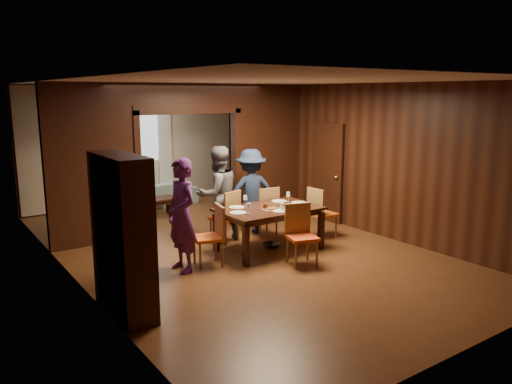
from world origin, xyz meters
TOP-DOWN VIEW (x-y plane):
  - floor at (0.00, 0.00)m, footprint 9.00×9.00m
  - ceiling at (0.00, 0.00)m, footprint 5.50×9.00m
  - room_walls at (0.00, 1.89)m, footprint 5.52×9.01m
  - person_purple at (-1.26, -0.55)m, footprint 0.45×0.66m
  - person_grey at (-0.00, 0.50)m, footprint 0.88×0.70m
  - person_navy at (0.81, 0.61)m, footprint 1.20×0.91m
  - sofa at (0.21, 3.85)m, footprint 2.08×0.98m
  - serving_bowl at (0.57, -0.39)m, footprint 0.31×0.31m
  - dining_table at (0.45, -0.48)m, footprint 1.75×1.09m
  - coffee_table at (-0.12, 2.94)m, footprint 0.80×0.50m
  - chair_left at (-0.82, -0.56)m, footprint 0.53×0.53m
  - chair_right at (1.76, -0.43)m, footprint 0.44×0.44m
  - chair_far_l at (0.07, 0.40)m, footprint 0.56×0.56m
  - chair_far_r at (0.89, 0.30)m, footprint 0.47×0.47m
  - chair_near at (0.43, -1.40)m, footprint 0.55×0.55m
  - hutch at (-2.53, -1.50)m, footprint 0.40×1.20m
  - door_right at (2.70, 0.50)m, footprint 0.06×0.90m
  - window_far at (0.00, 4.44)m, footprint 1.20×0.03m
  - curtain_left at (-0.75, 4.40)m, footprint 0.35×0.06m
  - curtain_right at (0.75, 4.40)m, footprint 0.35×0.06m
  - plate_left at (-0.20, -0.50)m, footprint 0.27×0.27m
  - plate_far_l at (-0.01, -0.14)m, footprint 0.27×0.27m
  - plate_far_r at (0.90, -0.17)m, footprint 0.27×0.27m
  - plate_right at (1.11, -0.49)m, footprint 0.27×0.27m
  - plate_near at (0.44, -0.79)m, footprint 0.27×0.27m
  - platter_a at (0.38, -0.64)m, footprint 0.30×0.20m
  - platter_b at (0.74, -0.71)m, footprint 0.30×0.20m
  - wineglass_left at (-0.09, -0.65)m, footprint 0.08×0.08m
  - wineglass_far at (0.21, -0.09)m, footprint 0.08×0.08m
  - wineglass_right at (1.03, -0.28)m, footprint 0.08×0.08m
  - tumbler at (0.48, -0.80)m, footprint 0.07×0.07m
  - condiment_jar at (0.32, -0.55)m, footprint 0.08×0.08m

SIDE VIEW (x-z plane):
  - floor at x=0.00m, z-range 0.00..0.00m
  - coffee_table at x=-0.12m, z-range 0.00..0.40m
  - sofa at x=0.21m, z-range 0.00..0.59m
  - dining_table at x=0.45m, z-range 0.00..0.76m
  - chair_left at x=-0.82m, z-range 0.00..0.97m
  - chair_right at x=1.76m, z-range 0.00..0.97m
  - chair_far_l at x=0.07m, z-range 0.00..0.97m
  - chair_far_r at x=0.89m, z-range 0.00..0.97m
  - chair_near at x=0.43m, z-range 0.00..0.97m
  - plate_left at x=-0.20m, z-range 0.76..0.77m
  - plate_far_l at x=-0.01m, z-range 0.76..0.77m
  - plate_far_r at x=0.90m, z-range 0.76..0.77m
  - plate_right at x=1.11m, z-range 0.76..0.77m
  - plate_near at x=0.44m, z-range 0.76..0.77m
  - platter_a at x=0.38m, z-range 0.76..0.80m
  - platter_b at x=0.74m, z-range 0.76..0.80m
  - serving_bowl at x=0.57m, z-range 0.76..0.84m
  - condiment_jar at x=0.32m, z-range 0.76..0.87m
  - person_navy at x=0.81m, z-range 0.00..1.66m
  - tumbler at x=0.48m, z-range 0.76..0.90m
  - wineglass_left at x=-0.09m, z-range 0.76..0.94m
  - wineglass_far at x=0.21m, z-range 0.76..0.94m
  - wineglass_right at x=1.03m, z-range 0.76..0.94m
  - person_purple at x=-1.26m, z-range 0.00..1.76m
  - person_grey at x=0.00m, z-range 0.00..1.77m
  - hutch at x=-2.53m, z-range 0.00..2.00m
  - door_right at x=2.70m, z-range 0.00..2.10m
  - curtain_left at x=-0.75m, z-range 0.05..2.45m
  - curtain_right at x=0.75m, z-range 0.05..2.45m
  - room_walls at x=0.00m, z-range 0.06..2.96m
  - window_far at x=0.00m, z-range 1.05..2.35m
  - ceiling at x=0.00m, z-range 2.89..2.91m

